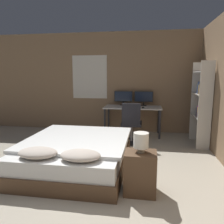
{
  "coord_description": "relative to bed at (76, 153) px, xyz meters",
  "views": [
    {
      "loc": [
        0.7,
        -2.24,
        1.56
      ],
      "look_at": [
        -0.06,
        2.46,
        0.75
      ],
      "focal_mm": 35.0,
      "sensor_mm": 36.0,
      "label": 1
    }
  ],
  "objects": [
    {
      "name": "ground_plane",
      "position": [
        0.46,
        -1.14,
        -0.25
      ],
      "size": [
        20.0,
        20.0,
        0.0
      ],
      "primitive_type": "plane",
      "color": "#B2A893"
    },
    {
      "name": "wall_back",
      "position": [
        0.45,
        2.63,
        1.1
      ],
      "size": [
        12.0,
        0.08,
        2.7
      ],
      "color": "#8E7051",
      "rests_on": "ground_plane"
    },
    {
      "name": "bed",
      "position": [
        0.0,
        0.0,
        0.0
      ],
      "size": [
        1.7,
        1.99,
        0.57
      ],
      "color": "brown",
      "rests_on": "ground_plane"
    },
    {
      "name": "nightstand",
      "position": [
        1.1,
        -0.65,
        0.03
      ],
      "size": [
        0.42,
        0.35,
        0.57
      ],
      "color": "brown",
      "rests_on": "ground_plane"
    },
    {
      "name": "bedside_lamp",
      "position": [
        1.1,
        -0.65,
        0.48
      ],
      "size": [
        0.2,
        0.2,
        0.26
      ],
      "color": "gray",
      "rests_on": "nightstand"
    },
    {
      "name": "desk",
      "position": [
        0.8,
        2.22,
        0.41
      ],
      "size": [
        1.47,
        0.67,
        0.75
      ],
      "color": "beige",
      "rests_on": "ground_plane"
    },
    {
      "name": "monitor_left",
      "position": [
        0.53,
        2.45,
        0.72
      ],
      "size": [
        0.49,
        0.16,
        0.38
      ],
      "color": "black",
      "rests_on": "desk"
    },
    {
      "name": "monitor_right",
      "position": [
        1.07,
        2.45,
        0.72
      ],
      "size": [
        0.49,
        0.16,
        0.38
      ],
      "color": "black",
      "rests_on": "desk"
    },
    {
      "name": "keyboard",
      "position": [
        0.8,
        1.99,
        0.51
      ],
      "size": [
        0.36,
        0.13,
        0.02
      ],
      "color": "black",
      "rests_on": "desk"
    },
    {
      "name": "computer_mouse",
      "position": [
        1.07,
        1.99,
        0.52
      ],
      "size": [
        0.07,
        0.05,
        0.04
      ],
      "color": "black",
      "rests_on": "desk"
    },
    {
      "name": "office_chair",
      "position": [
        0.82,
        1.5,
        0.14
      ],
      "size": [
        0.52,
        0.52,
        0.95
      ],
      "color": "black",
      "rests_on": "ground_plane"
    },
    {
      "name": "bookshelf",
      "position": [
        2.34,
        1.59,
        0.78
      ],
      "size": [
        0.27,
        0.81,
        1.85
      ],
      "color": "beige",
      "rests_on": "ground_plane"
    }
  ]
}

